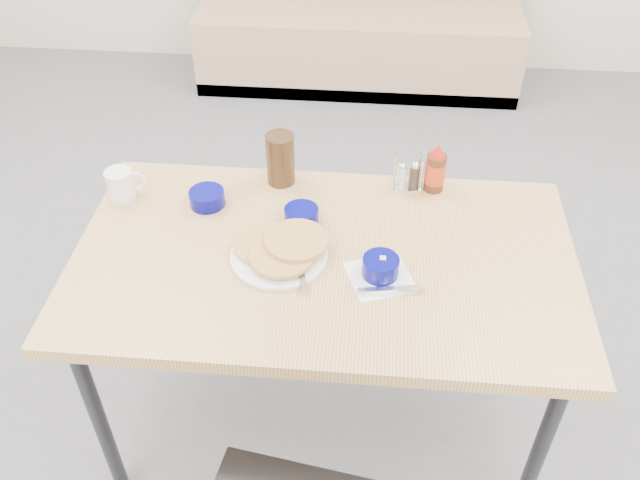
# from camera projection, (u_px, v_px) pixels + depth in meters

# --- Properties ---
(booth_bench) EXTENTS (1.90, 0.56, 1.22)m
(booth_bench) POSITION_uv_depth(u_px,v_px,m) (359.00, 23.00, 4.05)
(booth_bench) COLOR tan
(booth_bench) RESTS_ON ground
(dining_table) EXTENTS (1.40, 0.80, 0.76)m
(dining_table) POSITION_uv_depth(u_px,v_px,m) (324.00, 272.00, 1.92)
(dining_table) COLOR tan
(dining_table) RESTS_ON ground
(pancake_plate) EXTENTS (0.27, 0.27, 0.05)m
(pancake_plate) POSITION_uv_depth(u_px,v_px,m) (280.00, 251.00, 1.86)
(pancake_plate) COLOR white
(pancake_plate) RESTS_ON dining_table
(coffee_mug) EXTENTS (0.12, 0.08, 0.09)m
(coffee_mug) POSITION_uv_depth(u_px,v_px,m) (121.00, 184.00, 2.05)
(coffee_mug) COLOR white
(coffee_mug) RESTS_ON dining_table
(grits_setting) EXTENTS (0.22, 0.21, 0.07)m
(grits_setting) POSITION_uv_depth(u_px,v_px,m) (381.00, 270.00, 1.79)
(grits_setting) COLOR white
(grits_setting) RESTS_ON dining_table
(creamer_bowl) EXTENTS (0.11, 0.11, 0.05)m
(creamer_bowl) POSITION_uv_depth(u_px,v_px,m) (207.00, 198.00, 2.04)
(creamer_bowl) COLOR #040568
(creamer_bowl) RESTS_ON dining_table
(butter_bowl) EXTENTS (0.10, 0.10, 0.05)m
(butter_bowl) POSITION_uv_depth(u_px,v_px,m) (301.00, 215.00, 1.98)
(butter_bowl) COLOR #040568
(butter_bowl) RESTS_ON dining_table
(amber_tumbler) EXTENTS (0.09, 0.09, 0.17)m
(amber_tumbler) POSITION_uv_depth(u_px,v_px,m) (280.00, 159.00, 2.09)
(amber_tumbler) COLOR #362211
(amber_tumbler) RESTS_ON dining_table
(condiment_caddy) EXTENTS (0.10, 0.07, 0.11)m
(condiment_caddy) POSITION_uv_depth(u_px,v_px,m) (408.00, 177.00, 2.09)
(condiment_caddy) COLOR silver
(condiment_caddy) RESTS_ON dining_table
(syrup_bottle) EXTENTS (0.06, 0.06, 0.16)m
(syrup_bottle) POSITION_uv_depth(u_px,v_px,m) (435.00, 170.00, 2.07)
(syrup_bottle) COLOR #47230F
(syrup_bottle) RESTS_ON dining_table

